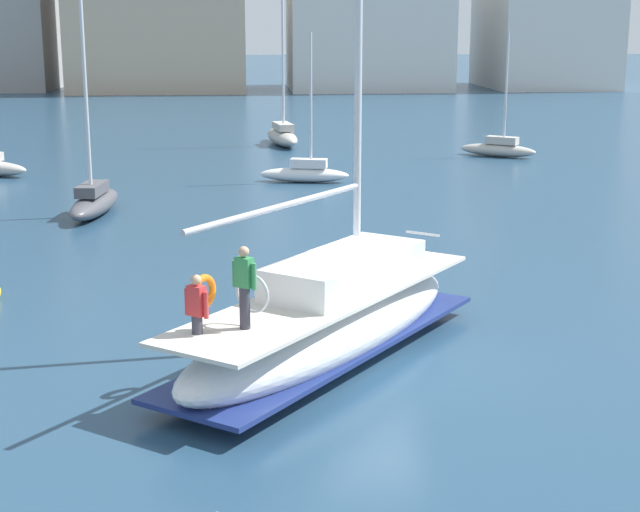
{
  "coord_description": "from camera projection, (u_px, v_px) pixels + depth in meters",
  "views": [
    {
      "loc": [
        -2.51,
        -19.57,
        7.02
      ],
      "look_at": [
        -0.82,
        1.99,
        1.8
      ],
      "focal_mm": 54.47,
      "sensor_mm": 36.0,
      "label": 1
    }
  ],
  "objects": [
    {
      "name": "moored_sloop_near",
      "position": [
        499.0,
        148.0,
        51.95
      ],
      "size": [
        4.02,
        3.23,
        6.59
      ],
      "color": "#B7B2A8",
      "rests_on": "ground"
    },
    {
      "name": "ground_plane",
      "position": [
        365.0,
        358.0,
        20.8
      ],
      "size": [
        400.0,
        400.0,
        0.0
      ],
      "primitive_type": "plane",
      "color": "navy"
    },
    {
      "name": "moored_cutter_left",
      "position": [
        94.0,
        200.0,
        36.16
      ],
      "size": [
        1.8,
        5.18,
        7.94
      ],
      "color": "#4C4C51",
      "rests_on": "ground"
    },
    {
      "name": "main_sailboat",
      "position": [
        329.0,
        318.0,
        20.58
      ],
      "size": [
        7.69,
        9.11,
        12.5
      ],
      "color": "white",
      "rests_on": "ground"
    },
    {
      "name": "moored_ketch_distant",
      "position": [
        282.0,
        134.0,
        56.78
      ],
      "size": [
        2.28,
        5.84,
        10.03
      ],
      "color": "#B7B2A8",
      "rests_on": "ground"
    },
    {
      "name": "moored_catamaran",
      "position": [
        305.0,
        172.0,
        43.64
      ],
      "size": [
        4.16,
        1.8,
        6.61
      ],
      "color": "white",
      "rests_on": "ground"
    }
  ]
}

